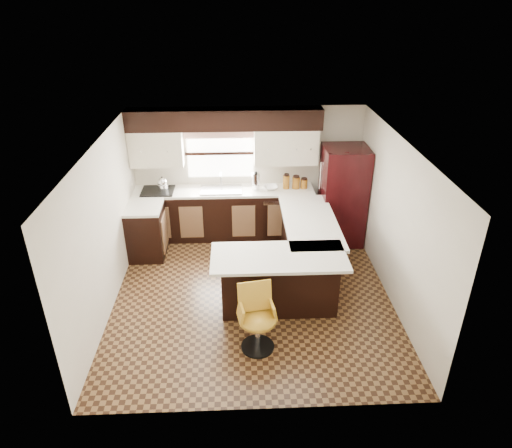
{
  "coord_description": "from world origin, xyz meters",
  "views": [
    {
      "loc": [
        -0.2,
        -5.81,
        4.26
      ],
      "look_at": [
        0.08,
        0.45,
        0.98
      ],
      "focal_mm": 32.0,
      "sensor_mm": 36.0,
      "label": 1
    }
  ],
  "objects_px": {
    "refrigerator": "(343,196)",
    "bar_chair": "(258,320)",
    "peninsula_return": "(279,282)",
    "peninsula_long": "(305,247)"
  },
  "relations": [
    {
      "from": "refrigerator",
      "to": "bar_chair",
      "type": "height_order",
      "value": "refrigerator"
    },
    {
      "from": "refrigerator",
      "to": "bar_chair",
      "type": "relative_size",
      "value": 1.99
    },
    {
      "from": "peninsula_long",
      "to": "bar_chair",
      "type": "xyz_separation_m",
      "value": [
        -0.88,
        -1.83,
        0.0
      ]
    },
    {
      "from": "peninsula_return",
      "to": "bar_chair",
      "type": "height_order",
      "value": "bar_chair"
    },
    {
      "from": "peninsula_long",
      "to": "bar_chair",
      "type": "distance_m",
      "value": 2.03
    },
    {
      "from": "peninsula_long",
      "to": "peninsula_return",
      "type": "distance_m",
      "value": 1.11
    },
    {
      "from": "refrigerator",
      "to": "bar_chair",
      "type": "bearing_deg",
      "value": -120.43
    },
    {
      "from": "peninsula_return",
      "to": "refrigerator",
      "type": "distance_m",
      "value": 2.42
    },
    {
      "from": "peninsula_long",
      "to": "refrigerator",
      "type": "height_order",
      "value": "refrigerator"
    },
    {
      "from": "bar_chair",
      "to": "peninsula_return",
      "type": "bearing_deg",
      "value": 58.23
    }
  ]
}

